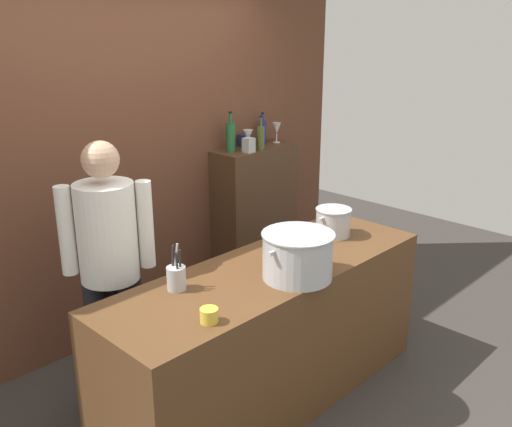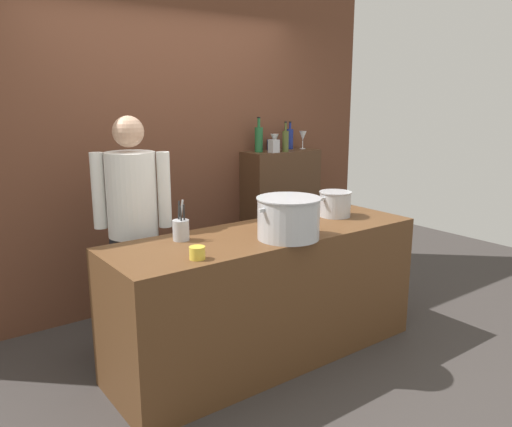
{
  "view_description": "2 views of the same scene",
  "coord_description": "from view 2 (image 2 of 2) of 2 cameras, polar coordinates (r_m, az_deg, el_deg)",
  "views": [
    {
      "loc": [
        -2.23,
        -2.06,
        2.26
      ],
      "look_at": [
        0.24,
        0.34,
        1.1
      ],
      "focal_mm": 39.51,
      "sensor_mm": 36.0,
      "label": 1
    },
    {
      "loc": [
        -2.02,
        -2.57,
        1.78
      ],
      "look_at": [
        0.19,
        0.38,
        0.93
      ],
      "focal_mm": 35.57,
      "sensor_mm": 36.0,
      "label": 2
    }
  ],
  "objects": [
    {
      "name": "wine_bottle_cobalt",
      "position": [
        5.06,
        3.84,
        8.43
      ],
      "size": [
        0.07,
        0.07,
        0.27
      ],
      "color": "navy",
      "rests_on": "bar_cabinet"
    },
    {
      "name": "butter_jar",
      "position": [
        2.83,
        -6.63,
        -4.42
      ],
      "size": [
        0.09,
        0.09,
        0.07
      ],
      "primitive_type": "cylinder",
      "color": "yellow",
      "rests_on": "prep_counter"
    },
    {
      "name": "wine_bottle_green",
      "position": [
        4.76,
        0.31,
        8.4
      ],
      "size": [
        0.08,
        0.08,
        0.32
      ],
      "color": "#1E592D",
      "rests_on": "bar_cabinet"
    },
    {
      "name": "spice_tin_silver",
      "position": [
        4.72,
        2.01,
        7.58
      ],
      "size": [
        0.08,
        0.08,
        0.12
      ],
      "primitive_type": "cube",
      "color": "#B2B2B7",
      "rests_on": "bar_cabinet"
    },
    {
      "name": "bar_cabinet",
      "position": [
        5.01,
        2.77,
        -0.2
      ],
      "size": [
        0.76,
        0.32,
        1.28
      ],
      "primitive_type": "cube",
      "color": "#472D1C",
      "rests_on": "ground_plane"
    },
    {
      "name": "wine_glass_tall",
      "position": [
        4.82,
        2.11,
        8.34
      ],
      "size": [
        0.08,
        0.08,
        0.17
      ],
      "color": "silver",
      "rests_on": "bar_cabinet"
    },
    {
      "name": "brick_back_panel",
      "position": [
        4.46,
        -9.91,
        9.2
      ],
      "size": [
        4.4,
        0.1,
        3.0
      ],
      "primitive_type": "cube",
      "color": "brown",
      "rests_on": "ground_plane"
    },
    {
      "name": "chef",
      "position": [
        3.6,
        -13.66,
        -0.48
      ],
      "size": [
        0.47,
        0.41,
        1.66
      ],
      "rotation": [
        0.0,
        0.0,
        2.59
      ],
      "color": "black",
      "rests_on": "ground_plane"
    },
    {
      "name": "prep_counter",
      "position": [
        3.53,
        1.28,
        -9.15
      ],
      "size": [
        2.2,
        0.7,
        0.9
      ],
      "primitive_type": "cube",
      "color": "brown",
      "rests_on": "ground_plane"
    },
    {
      "name": "stockpot_small",
      "position": [
        3.85,
        8.89,
        1.08
      ],
      "size": [
        0.3,
        0.24,
        0.19
      ],
      "color": "#B7BABF",
      "rests_on": "prep_counter"
    },
    {
      "name": "utensil_crock",
      "position": [
        3.21,
        -8.44,
        -1.77
      ],
      "size": [
        0.1,
        0.1,
        0.26
      ],
      "color": "#B7BABF",
      "rests_on": "prep_counter"
    },
    {
      "name": "stockpot_large",
      "position": [
        3.21,
        3.68,
        -0.51
      ],
      "size": [
        0.47,
        0.41,
        0.26
      ],
      "color": "#B7BABF",
      "rests_on": "prep_counter"
    },
    {
      "name": "wine_bottle_olive",
      "position": [
        4.8,
        3.34,
        8.19
      ],
      "size": [
        0.06,
        0.06,
        0.28
      ],
      "color": "#475123",
      "rests_on": "bar_cabinet"
    },
    {
      "name": "ground_plane",
      "position": [
        3.72,
        1.25,
        -15.59
      ],
      "size": [
        8.0,
        8.0,
        0.0
      ],
      "primitive_type": "plane",
      "color": "#383330"
    },
    {
      "name": "wine_glass_wide",
      "position": [
        5.08,
        5.29,
        8.64
      ],
      "size": [
        0.07,
        0.07,
        0.18
      ],
      "color": "silver",
      "rests_on": "bar_cabinet"
    },
    {
      "name": "spice_tin_navy",
      "position": [
        4.96,
        1.93,
        7.74
      ],
      "size": [
        0.08,
        0.08,
        0.1
      ],
      "primitive_type": "cube",
      "color": "navy",
      "rests_on": "bar_cabinet"
    }
  ]
}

